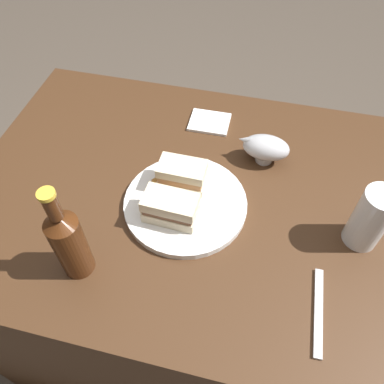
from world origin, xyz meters
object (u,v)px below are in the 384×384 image
object	(u,v)px
plate	(185,204)
fork	(318,311)
sandwich_half_left	(182,175)
napkin	(209,122)
gravy_boat	(265,147)
sandwich_half_right	(171,208)
cider_bottle	(68,241)
pint_glass	(369,221)

from	to	relation	value
plate	fork	bearing A→B (deg)	148.94
plate	sandwich_half_left	bearing A→B (deg)	-68.42
napkin	fork	world-z (taller)	napkin
gravy_boat	napkin	world-z (taller)	gravy_boat
plate	napkin	world-z (taller)	plate
fork	gravy_boat	bearing A→B (deg)	-159.14
gravy_boat	napkin	distance (m)	0.20
gravy_boat	plate	bearing A→B (deg)	50.24
sandwich_half_left	sandwich_half_right	bearing A→B (deg)	89.32
fork	napkin	bearing A→B (deg)	-147.97
sandwich_half_left	fork	xyz separation A→B (m)	(-0.33, 0.24, -0.05)
plate	gravy_boat	world-z (taller)	gravy_boat
gravy_boat	sandwich_half_right	bearing A→B (deg)	53.17
gravy_boat	napkin	bearing A→B (deg)	-32.74
sandwich_half_right	cider_bottle	bearing A→B (deg)	44.70
sandwich_half_left	fork	distance (m)	0.41
sandwich_half_left	gravy_boat	xyz separation A→B (m)	(-0.18, -0.14, -0.01)
pint_glass	gravy_boat	world-z (taller)	pint_glass
gravy_boat	cider_bottle	size ratio (longest dim) A/B	0.53
gravy_boat	fork	distance (m)	0.41
cider_bottle	fork	xyz separation A→B (m)	(-0.49, -0.02, -0.09)
plate	sandwich_half_right	size ratio (longest dim) A/B	2.37
plate	gravy_boat	size ratio (longest dim) A/B	2.20
pint_glass	gravy_boat	xyz separation A→B (m)	(0.23, -0.19, -0.02)
pint_glass	sandwich_half_left	bearing A→B (deg)	-6.36
pint_glass	cider_bottle	bearing A→B (deg)	19.93
sandwich_half_left	pint_glass	bearing A→B (deg)	173.64
cider_bottle	napkin	world-z (taller)	cider_bottle
plate	napkin	xyz separation A→B (m)	(0.01, -0.30, -0.00)
sandwich_half_right	fork	distance (m)	0.36
pint_glass	gravy_boat	bearing A→B (deg)	-38.70
fork	sandwich_half_left	bearing A→B (deg)	-126.78
fork	pint_glass	bearing A→B (deg)	155.93
sandwich_half_right	fork	world-z (taller)	sandwich_half_right
sandwich_half_left	pint_glass	distance (m)	0.41
cider_bottle	napkin	distance (m)	0.54
sandwich_half_left	cider_bottle	distance (m)	0.30
sandwich_half_right	pint_glass	xyz separation A→B (m)	(-0.41, -0.05, 0.02)
sandwich_half_right	napkin	size ratio (longest dim) A/B	1.10
sandwich_half_left	sandwich_half_right	xyz separation A→B (m)	(0.00, 0.10, -0.00)
plate	pint_glass	distance (m)	0.40
plate	pint_glass	xyz separation A→B (m)	(-0.39, -0.00, 0.06)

